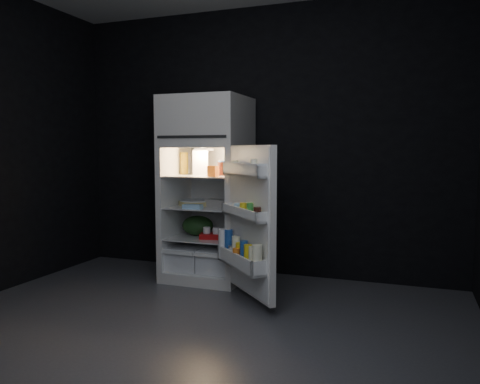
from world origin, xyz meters
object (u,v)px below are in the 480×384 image
at_px(fridge_door, 248,223).
at_px(yogurt_tray, 213,236).
at_px(refrigerator, 208,182).
at_px(egg_carton, 218,203).
at_px(milk_jug, 200,163).

xyz_separation_m(fridge_door, yogurt_tray, (-0.53, 0.50, -0.23)).
bearing_deg(refrigerator, egg_carton, -28.11).
xyz_separation_m(fridge_door, egg_carton, (-0.50, 0.57, 0.08)).
height_order(fridge_door, yogurt_tray, fridge_door).
xyz_separation_m(refrigerator, yogurt_tray, (0.11, -0.15, -0.50)).
relative_size(refrigerator, fridge_door, 1.46).
xyz_separation_m(egg_carton, yogurt_tray, (-0.03, -0.07, -0.31)).
relative_size(egg_carton, yogurt_tray, 1.15).
xyz_separation_m(milk_jug, egg_carton, (0.24, -0.11, -0.38)).
distance_m(refrigerator, yogurt_tray, 0.54).
distance_m(fridge_door, egg_carton, 0.76).
bearing_deg(fridge_door, milk_jug, 137.26).
bearing_deg(milk_jug, fridge_door, -67.58).
xyz_separation_m(fridge_door, milk_jug, (-0.74, 0.68, 0.47)).
relative_size(refrigerator, yogurt_tray, 7.48).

